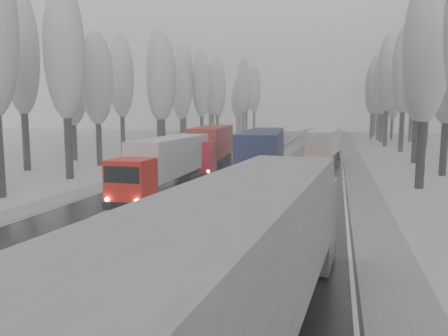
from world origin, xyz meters
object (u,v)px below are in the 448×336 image
at_px(truck_cream_box, 325,144).
at_px(truck_red_white, 169,160).
at_px(box_truck_distant, 311,136).
at_px(truck_red_red, 211,145).
at_px(truck_grey_tarp, 253,254).
at_px(truck_blue_box, 264,153).

distance_m(truck_cream_box, truck_red_white, 23.62).
bearing_deg(truck_red_white, box_truck_distant, 80.76).
distance_m(box_truck_distant, truck_red_white, 53.50).
xyz_separation_m(truck_red_white, truck_red_red, (-0.33, 12.48, 0.25)).
relative_size(truck_cream_box, truck_red_white, 0.99).
xyz_separation_m(truck_grey_tarp, truck_cream_box, (0.63, 41.75, -0.23)).
relative_size(box_truck_distant, truck_red_red, 0.45).
bearing_deg(truck_blue_box, box_truck_distant, 83.73).
height_order(truck_grey_tarp, truck_red_white, truck_grey_tarp).
distance_m(truck_blue_box, box_truck_distant, 48.30).
bearing_deg(truck_red_red, truck_grey_tarp, -79.42).
bearing_deg(truck_red_red, truck_cream_box, 29.18).
xyz_separation_m(truck_blue_box, box_truck_distant, (1.11, 48.27, -1.17)).
bearing_deg(box_truck_distant, truck_red_red, -108.12).
height_order(truck_cream_box, truck_red_red, truck_red_red).
bearing_deg(truck_cream_box, truck_blue_box, -100.45).
relative_size(truck_cream_box, box_truck_distant, 1.98).
bearing_deg(truck_red_red, truck_red_white, -95.77).
bearing_deg(truck_red_white, truck_cream_box, 61.06).
bearing_deg(truck_cream_box, truck_grey_tarp, -85.64).
bearing_deg(truck_red_white, truck_grey_tarp, -64.54).
distance_m(truck_blue_box, truck_red_red, 10.36).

